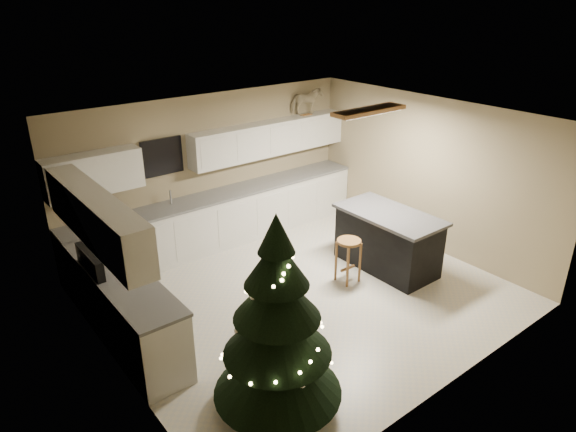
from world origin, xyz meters
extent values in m
plane|color=beige|center=(0.00, 0.00, 0.00)|extent=(5.50, 5.50, 0.00)
cube|color=gray|center=(0.00, 2.50, 1.30)|extent=(5.50, 0.02, 2.60)
cube|color=gray|center=(0.00, -2.50, 1.30)|extent=(5.50, 0.02, 2.60)
cube|color=gray|center=(-2.75, 0.00, 1.30)|extent=(0.02, 5.00, 2.60)
cube|color=gray|center=(2.75, 0.00, 1.30)|extent=(0.02, 5.00, 2.60)
cube|color=silver|center=(0.00, 0.00, 2.60)|extent=(5.50, 5.00, 0.02)
cube|color=brown|center=(1.30, 0.10, 2.55)|extent=(1.25, 0.32, 0.06)
cube|color=white|center=(1.30, 0.10, 2.52)|extent=(1.15, 0.24, 0.02)
cube|color=silver|center=(0.00, 2.20, 0.45)|extent=(5.48, 0.60, 0.90)
cube|color=silver|center=(-2.45, 0.60, 0.45)|extent=(0.60, 2.60, 0.90)
cube|color=slate|center=(0.00, 2.19, 0.92)|extent=(5.48, 0.62, 0.04)
cube|color=slate|center=(-2.44, 0.60, 0.92)|extent=(0.62, 2.60, 0.04)
cube|color=silver|center=(-2.05, 2.33, 1.70)|extent=(1.40, 0.35, 0.60)
cube|color=silver|center=(1.15, 2.33, 1.70)|extent=(3.20, 0.35, 0.60)
cube|color=silver|center=(-2.58, 0.72, 1.70)|extent=(0.35, 2.60, 0.60)
cube|color=black|center=(-0.90, 2.47, 1.70)|extent=(0.70, 0.04, 0.60)
cube|color=#99999E|center=(-0.90, 2.20, 0.90)|extent=(0.55, 0.40, 0.06)
cylinder|color=#99999E|center=(-0.90, 2.30, 1.06)|extent=(0.03, 0.03, 0.24)
cube|color=black|center=(-2.43, 0.90, 0.45)|extent=(0.64, 0.75, 0.90)
cube|color=black|center=(-2.68, 0.90, 1.05)|extent=(0.10, 0.75, 0.30)
cube|color=black|center=(1.61, -0.19, 0.45)|extent=(0.80, 1.60, 0.90)
cube|color=#3F3F44|center=(1.61, -0.19, 0.93)|extent=(0.90, 1.70, 0.05)
cylinder|color=brown|center=(0.80, -0.12, 0.68)|extent=(0.37, 0.37, 0.04)
cylinder|color=brown|center=(0.67, -0.25, 0.33)|extent=(0.04, 0.04, 0.66)
cylinder|color=brown|center=(0.93, -0.25, 0.33)|extent=(0.04, 0.04, 0.66)
cylinder|color=brown|center=(0.67, 0.01, 0.33)|extent=(0.04, 0.04, 0.66)
cylinder|color=brown|center=(0.93, 0.01, 0.33)|extent=(0.04, 0.04, 0.66)
cube|color=brown|center=(0.80, -0.12, 0.22)|extent=(0.28, 0.03, 0.03)
cylinder|color=#3F2816|center=(-1.64, -1.55, 0.15)|extent=(0.12, 0.12, 0.30)
cone|color=black|center=(-1.64, -1.55, 0.56)|extent=(1.38, 1.38, 0.71)
cone|color=black|center=(-1.64, -1.55, 1.01)|extent=(1.13, 1.13, 0.61)
cone|color=black|center=(-1.64, -1.55, 1.42)|extent=(0.89, 0.89, 0.56)
cone|color=black|center=(-1.64, -1.55, 1.77)|extent=(0.65, 0.65, 0.51)
cone|color=black|center=(-1.64, -1.55, 2.07)|extent=(0.36, 0.36, 0.40)
sphere|color=#FFD88C|center=(-0.92, -1.55, 0.25)|extent=(0.04, 0.04, 0.04)
sphere|color=#FFD88C|center=(-0.99, -1.28, 0.31)|extent=(0.04, 0.04, 0.04)
sphere|color=#FFD88C|center=(-1.15, -1.07, 0.36)|extent=(0.04, 0.04, 0.04)
sphere|color=#FFD88C|center=(-1.38, -0.94, 0.41)|extent=(0.04, 0.04, 0.04)
sphere|color=#FFD88C|center=(-1.63, -0.91, 0.47)|extent=(0.04, 0.04, 0.04)
sphere|color=#FFD88C|center=(-1.87, -0.97, 0.52)|extent=(0.04, 0.04, 0.04)
sphere|color=#FFD88C|center=(-2.06, -1.11, 0.57)|extent=(0.04, 0.04, 0.04)
sphere|color=#FFD88C|center=(-2.17, -1.31, 0.63)|extent=(0.04, 0.04, 0.04)
sphere|color=#FFD88C|center=(-2.21, -1.53, 0.68)|extent=(0.04, 0.04, 0.04)
sphere|color=#FFD88C|center=(-2.15, -1.74, 0.73)|extent=(0.04, 0.04, 0.04)
sphere|color=#FFD88C|center=(-2.03, -1.91, 0.79)|extent=(0.04, 0.04, 0.04)
sphere|color=#FFD88C|center=(-1.85, -2.02, 0.84)|extent=(0.04, 0.04, 0.04)
sphere|color=#FFD88C|center=(-1.66, -2.04, 0.89)|extent=(0.04, 0.04, 0.04)
sphere|color=#FFD88C|center=(-1.48, -2.00, 0.95)|extent=(0.04, 0.04, 0.04)
sphere|color=#FFD88C|center=(-1.33, -1.89, 1.00)|extent=(0.04, 0.04, 0.04)
sphere|color=#FFD88C|center=(-1.24, -1.74, 1.05)|extent=(0.04, 0.04, 0.04)
sphere|color=#FFD88C|center=(-1.22, -1.57, 1.11)|extent=(0.04, 0.04, 0.04)
sphere|color=#FFD88C|center=(-1.26, -1.42, 1.16)|extent=(0.04, 0.04, 0.04)
sphere|color=#FFD88C|center=(-1.35, -1.30, 1.21)|extent=(0.04, 0.04, 0.04)
sphere|color=#FFD88C|center=(-1.47, -1.22, 1.27)|extent=(0.04, 0.04, 0.04)
sphere|color=#FFD88C|center=(-1.61, -1.20, 1.32)|extent=(0.04, 0.04, 0.04)
sphere|color=#FFD88C|center=(-1.74, -1.24, 1.37)|extent=(0.04, 0.04, 0.04)
sphere|color=#FFD88C|center=(-1.84, -1.31, 1.43)|extent=(0.04, 0.04, 0.04)
sphere|color=#FFD88C|center=(-1.90, -1.41, 1.48)|extent=(0.04, 0.04, 0.04)
sphere|color=#FFD88C|center=(-1.91, -1.52, 1.53)|extent=(0.04, 0.04, 0.04)
sphere|color=#FFD88C|center=(-1.88, -1.62, 1.59)|extent=(0.04, 0.04, 0.04)
sphere|color=#FFD88C|center=(-1.82, -1.70, 1.64)|extent=(0.04, 0.04, 0.04)
sphere|color=#FFD88C|center=(-1.74, -1.74, 1.69)|extent=(0.04, 0.04, 0.04)
sphere|color=#FFD88C|center=(-1.66, -1.75, 1.75)|extent=(0.04, 0.04, 0.04)
sphere|color=#FFD88C|center=(-1.59, -1.72, 1.80)|extent=(0.04, 0.04, 0.04)
sphere|color=#FFD88C|center=(-1.54, -1.68, 1.85)|extent=(0.04, 0.04, 0.04)
sphere|color=#FFD88C|center=(-1.51, -1.62, 1.91)|extent=(0.04, 0.04, 0.04)
sphere|color=#FFD88C|center=(-1.51, -1.56, 1.96)|extent=(0.04, 0.04, 0.04)
sphere|color=#FFD88C|center=(-1.53, -1.52, 2.01)|extent=(0.04, 0.04, 0.04)
sphere|color=#FFD88C|center=(-1.57, -1.50, 2.07)|extent=(0.04, 0.04, 0.04)
sphere|color=#FFD88C|center=(-1.60, -1.49, 2.12)|extent=(0.04, 0.04, 0.04)
sphere|color=silver|center=(-1.02, -1.55, 0.38)|extent=(0.07, 0.07, 0.07)
sphere|color=silver|center=(-1.97, -1.09, 0.53)|extent=(0.07, 0.07, 0.07)
sphere|color=silver|center=(-1.79, -2.04, 0.68)|extent=(0.07, 0.07, 0.07)
sphere|color=silver|center=(-1.20, -1.41, 0.83)|extent=(0.07, 0.07, 0.07)
sphere|color=silver|center=(-1.97, -1.31, 0.99)|extent=(0.07, 0.07, 0.07)
sphere|color=silver|center=(-1.64, -1.90, 1.14)|extent=(0.07, 0.07, 0.07)
sphere|color=silver|center=(-1.40, -1.37, 1.29)|extent=(0.07, 0.07, 0.07)
sphere|color=silver|center=(-1.87, -1.48, 1.44)|extent=(0.07, 0.07, 0.07)
sphere|color=silver|center=(-1.58, -1.73, 1.59)|extent=(0.07, 0.07, 0.07)
sphere|color=silver|center=(-1.56, -1.44, 1.74)|extent=(0.07, 0.07, 0.07)
sphere|color=silver|center=(-1.72, -1.55, 1.90)|extent=(0.07, 0.07, 0.07)
sphere|color=silver|center=(-1.62, -1.57, 2.05)|extent=(0.07, 0.07, 0.07)
imported|color=black|center=(-0.80, -0.71, 0.47)|extent=(0.39, 0.32, 0.93)
cube|color=brown|center=(2.00, 2.29, 2.01)|extent=(0.23, 0.02, 0.02)
cube|color=brown|center=(2.00, 2.36, 2.01)|extent=(0.23, 0.02, 0.02)
imported|color=beige|center=(2.00, 2.33, 2.26)|extent=(0.62, 0.39, 0.49)
camera|label=1|loc=(-4.21, -4.98, 4.12)|focal=32.00mm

